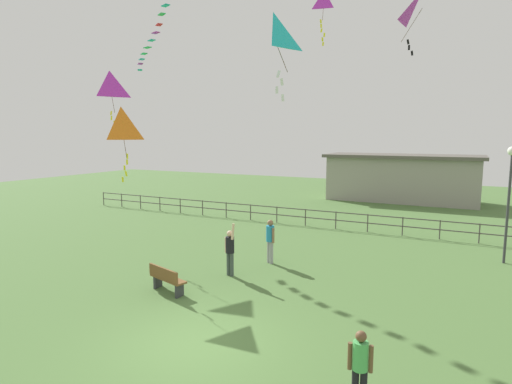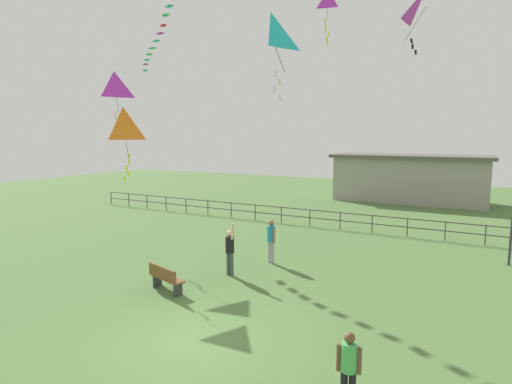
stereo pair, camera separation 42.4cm
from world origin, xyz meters
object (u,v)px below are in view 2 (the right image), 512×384
at_px(person_1, 230,249).
at_px(kite_0, 115,88).
at_px(kite_3, 124,126).
at_px(person_4, 349,366).
at_px(park_bench, 165,278).
at_px(person_2, 271,238).
at_px(kite_4, 328,3).
at_px(kite_1, 426,8).
at_px(kite_2, 271,37).

distance_m(person_1, kite_0, 10.16).
bearing_deg(kite_0, kite_3, -39.75).
relative_size(person_4, kite_3, 0.54).
bearing_deg(park_bench, person_4, -23.51).
xyz_separation_m(person_2, kite_3, (-4.90, -2.76, 4.38)).
height_order(person_2, kite_0, kite_0).
relative_size(person_1, kite_4, 0.71).
bearing_deg(park_bench, person_2, 69.52).
xyz_separation_m(kite_1, kite_3, (-9.69, -6.64, -4.63)).
xyz_separation_m(person_2, kite_2, (1.63, -3.34, 6.80)).
height_order(park_bench, kite_2, kite_2).
height_order(kite_0, kite_3, kite_0).
height_order(park_bench, kite_0, kite_0).
xyz_separation_m(park_bench, kite_2, (3.26, 1.04, 7.34)).
bearing_deg(kite_0, person_1, -15.55).
height_order(person_1, kite_2, kite_2).
bearing_deg(kite_2, person_2, 115.96).
height_order(person_2, kite_4, kite_4).
xyz_separation_m(kite_1, kite_4, (-5.06, 3.00, 1.68)).
xyz_separation_m(person_4, kite_1, (-0.47, 11.27, 9.14)).
bearing_deg(person_2, kite_0, 179.21).
bearing_deg(person_1, kite_2, -29.99).
xyz_separation_m(person_1, kite_4, (0.39, 8.91, 10.71)).
distance_m(person_4, kite_3, 12.04).
relative_size(person_4, kite_1, 0.63).
distance_m(park_bench, kite_4, 15.97).
height_order(kite_0, kite_1, kite_1).
xyz_separation_m(kite_0, kite_4, (8.09, 6.77, 4.43)).
relative_size(kite_2, kite_3, 0.87).
relative_size(person_2, kite_2, 0.72).
relative_size(park_bench, kite_4, 0.56).
relative_size(park_bench, person_2, 0.89).
relative_size(person_2, kite_4, 0.63).
bearing_deg(park_bench, person_1, 67.29).
xyz_separation_m(person_4, kite_4, (-5.52, 14.27, 10.82)).
bearing_deg(kite_0, kite_2, -19.11).
bearing_deg(person_1, kite_1, 47.32).
bearing_deg(kite_2, kite_1, 66.31).
distance_m(person_2, kite_1, 10.92).
relative_size(kite_2, kite_4, 0.88).
bearing_deg(kite_0, kite_4, 39.93).
bearing_deg(kite_4, kite_2, -79.54).
bearing_deg(kite_4, kite_3, -115.68).
bearing_deg(park_bench, kite_4, 83.03).
bearing_deg(person_4, person_1, 137.83).
xyz_separation_m(park_bench, kite_4, (1.38, 11.27, 11.23)).
xyz_separation_m(person_2, kite_4, (-0.26, 6.89, 10.69)).
distance_m(kite_0, kite_4, 11.44).
height_order(person_1, kite_0, kite_0).
bearing_deg(park_bench, kite_1, 52.10).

